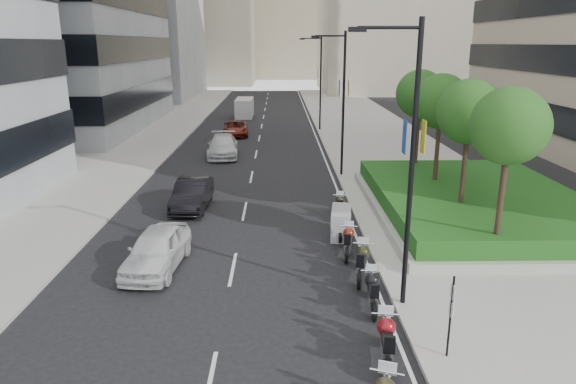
{
  "coord_description": "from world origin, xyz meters",
  "views": [
    {
      "loc": [
        0.29,
        -14.01,
        8.28
      ],
      "look_at": [
        0.67,
        7.58,
        2.0
      ],
      "focal_mm": 32.0,
      "sensor_mm": 36.0,
      "label": 1
    }
  ],
  "objects_px": {
    "motorcycle_5": "(341,223)",
    "delivery_van": "(244,109)",
    "lamp_post_0": "(407,155)",
    "car_b": "(192,194)",
    "parking_sign": "(451,312)",
    "motorcycle_3": "(362,262)",
    "motorcycle_2": "(372,291)",
    "motorcycle_6": "(340,207)",
    "car_a": "(157,249)",
    "lamp_post_2": "(319,78)",
    "car_c": "(223,146)",
    "car_d": "(236,128)",
    "motorcycle_4": "(348,241)",
    "lamp_post_1": "(341,97)",
    "motorcycle_1": "(386,341)"
  },
  "relations": [
    {
      "from": "car_c",
      "to": "car_d",
      "type": "xyz_separation_m",
      "value": [
        0.23,
        9.09,
        -0.12
      ]
    },
    {
      "from": "motorcycle_5",
      "to": "car_c",
      "type": "distance_m",
      "value": 18.39
    },
    {
      "from": "car_b",
      "to": "car_d",
      "type": "xyz_separation_m",
      "value": [
        0.48,
        21.87,
        -0.08
      ]
    },
    {
      "from": "lamp_post_0",
      "to": "car_b",
      "type": "bearing_deg",
      "value": 128.34
    },
    {
      "from": "lamp_post_2",
      "to": "motorcycle_4",
      "type": "bearing_deg",
      "value": -92.02
    },
    {
      "from": "motorcycle_2",
      "to": "motorcycle_4",
      "type": "xyz_separation_m",
      "value": [
        -0.22,
        4.35,
        -0.01
      ]
    },
    {
      "from": "lamp_post_0",
      "to": "car_a",
      "type": "distance_m",
      "value": 10.03
    },
    {
      "from": "delivery_van",
      "to": "car_b",
      "type": "bearing_deg",
      "value": -90.48
    },
    {
      "from": "motorcycle_1",
      "to": "motorcycle_3",
      "type": "bearing_deg",
      "value": 5.65
    },
    {
      "from": "motorcycle_4",
      "to": "motorcycle_6",
      "type": "xyz_separation_m",
      "value": [
        0.21,
        4.68,
        -0.03
      ]
    },
    {
      "from": "motorcycle_2",
      "to": "car_b",
      "type": "distance_m",
      "value": 13.03
    },
    {
      "from": "lamp_post_0",
      "to": "motorcycle_1",
      "type": "distance_m",
      "value": 5.47
    },
    {
      "from": "car_b",
      "to": "delivery_van",
      "type": "distance_m",
      "value": 34.22
    },
    {
      "from": "motorcycle_5",
      "to": "motorcycle_4",
      "type": "bearing_deg",
      "value": -170.89
    },
    {
      "from": "motorcycle_3",
      "to": "motorcycle_6",
      "type": "bearing_deg",
      "value": 13.94
    },
    {
      "from": "lamp_post_1",
      "to": "car_c",
      "type": "xyz_separation_m",
      "value": [
        -8.12,
        6.37,
        -4.27
      ]
    },
    {
      "from": "motorcycle_5",
      "to": "car_a",
      "type": "xyz_separation_m",
      "value": [
        -7.38,
        -3.24,
        0.14
      ]
    },
    {
      "from": "motorcycle_2",
      "to": "delivery_van",
      "type": "distance_m",
      "value": 45.4
    },
    {
      "from": "delivery_van",
      "to": "car_a",
      "type": "bearing_deg",
      "value": -90.51
    },
    {
      "from": "lamp_post_0",
      "to": "delivery_van",
      "type": "distance_m",
      "value": 45.67
    },
    {
      "from": "motorcycle_3",
      "to": "delivery_van",
      "type": "xyz_separation_m",
      "value": [
        -7.0,
        42.68,
        0.36
      ]
    },
    {
      "from": "motorcycle_6",
      "to": "car_c",
      "type": "xyz_separation_m",
      "value": [
        -7.25,
        14.4,
        0.25
      ]
    },
    {
      "from": "motorcycle_3",
      "to": "motorcycle_6",
      "type": "distance_m",
      "value": 6.84
    },
    {
      "from": "motorcycle_3",
      "to": "car_d",
      "type": "relative_size",
      "value": 0.47
    },
    {
      "from": "motorcycle_4",
      "to": "motorcycle_5",
      "type": "relative_size",
      "value": 0.98
    },
    {
      "from": "car_b",
      "to": "parking_sign",
      "type": "bearing_deg",
      "value": -54.96
    },
    {
      "from": "car_a",
      "to": "delivery_van",
      "type": "xyz_separation_m",
      "value": [
        0.65,
        41.68,
        0.21
      ]
    },
    {
      "from": "lamp_post_0",
      "to": "lamp_post_2",
      "type": "distance_m",
      "value": 35.0
    },
    {
      "from": "motorcycle_3",
      "to": "motorcycle_5",
      "type": "bearing_deg",
      "value": 17.44
    },
    {
      "from": "motorcycle_5",
      "to": "delivery_van",
      "type": "distance_m",
      "value": 39.03
    },
    {
      "from": "lamp_post_2",
      "to": "motorcycle_6",
      "type": "relative_size",
      "value": 4.39
    },
    {
      "from": "parking_sign",
      "to": "motorcycle_3",
      "type": "relative_size",
      "value": 1.09
    },
    {
      "from": "lamp_post_1",
      "to": "parking_sign",
      "type": "bearing_deg",
      "value": -88.12
    },
    {
      "from": "motorcycle_5",
      "to": "delivery_van",
      "type": "height_order",
      "value": "delivery_van"
    },
    {
      "from": "lamp_post_1",
      "to": "motorcycle_1",
      "type": "distance_m",
      "value": 20.53
    },
    {
      "from": "lamp_post_2",
      "to": "parking_sign",
      "type": "xyz_separation_m",
      "value": [
        0.66,
        -38.0,
        -3.61
      ]
    },
    {
      "from": "motorcycle_2",
      "to": "motorcycle_6",
      "type": "bearing_deg",
      "value": 5.32
    },
    {
      "from": "car_a",
      "to": "car_c",
      "type": "relative_size",
      "value": 0.83
    },
    {
      "from": "lamp_post_2",
      "to": "delivery_van",
      "type": "height_order",
      "value": "lamp_post_2"
    },
    {
      "from": "car_b",
      "to": "car_c",
      "type": "distance_m",
      "value": 12.78
    },
    {
      "from": "car_c",
      "to": "car_d",
      "type": "relative_size",
      "value": 1.13
    },
    {
      "from": "motorcycle_5",
      "to": "car_b",
      "type": "xyz_separation_m",
      "value": [
        -7.25,
        4.23,
        0.13
      ]
    },
    {
      "from": "parking_sign",
      "to": "car_a",
      "type": "xyz_separation_m",
      "value": [
        -9.16,
        6.12,
        -0.69
      ]
    },
    {
      "from": "parking_sign",
      "to": "car_d",
      "type": "xyz_separation_m",
      "value": [
        -8.55,
        35.46,
        -0.78
      ]
    },
    {
      "from": "lamp_post_1",
      "to": "motorcycle_2",
      "type": "relative_size",
      "value": 4.12
    },
    {
      "from": "motorcycle_3",
      "to": "car_b",
      "type": "xyz_separation_m",
      "value": [
        -7.52,
        8.46,
        0.14
      ]
    },
    {
      "from": "lamp_post_0",
      "to": "car_b",
      "type": "height_order",
      "value": "lamp_post_0"
    },
    {
      "from": "lamp_post_1",
      "to": "motorcycle_3",
      "type": "xyz_separation_m",
      "value": [
        -0.86,
        -14.87,
        -4.45
      ]
    },
    {
      "from": "car_b",
      "to": "car_d",
      "type": "relative_size",
      "value": 0.95
    },
    {
      "from": "motorcycle_6",
      "to": "parking_sign",
      "type": "bearing_deg",
      "value": -167.02
    }
  ]
}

